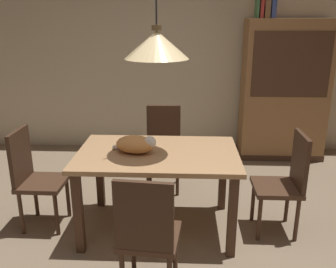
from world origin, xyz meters
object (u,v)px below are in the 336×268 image
(hutch_bookcase, at_px, (284,93))
(book_red_tall, at_px, (261,6))
(chair_far_back, at_px, (163,144))
(book_green_slim, at_px, (257,7))
(chair_left_side, at_px, (34,174))
(chair_right_side, at_px, (286,179))
(pendant_lamp, at_px, (157,44))
(chair_near_front, at_px, (147,233))
(book_brown_thick, at_px, (266,9))
(book_blue_wide, at_px, (272,8))
(dining_table, at_px, (158,163))
(cat_sleeping, at_px, (136,144))

(hutch_bookcase, height_order, book_red_tall, book_red_tall)
(chair_far_back, xyz_separation_m, book_green_slim, (1.12, 1.03, 1.47))
(chair_left_side, bearing_deg, chair_right_side, -0.03)
(pendant_lamp, bearing_deg, hutch_bookcase, 50.77)
(chair_near_front, xyz_separation_m, book_red_tall, (1.18, 2.78, 1.48))
(chair_right_side, bearing_deg, book_red_tall, 88.82)
(chair_near_front, xyz_separation_m, pendant_lamp, (0.01, 0.88, 1.15))
(chair_left_side, height_order, chair_right_side, same)
(chair_right_side, distance_m, book_brown_thick, 2.40)
(book_brown_thick, bearing_deg, chair_near_front, -114.05)
(chair_left_side, distance_m, book_brown_thick, 3.36)
(pendant_lamp, bearing_deg, chair_far_back, 90.12)
(chair_near_front, xyz_separation_m, book_blue_wide, (1.32, 2.78, 1.46))
(chair_left_side, xyz_separation_m, book_blue_wide, (2.44, 1.90, 1.46))
(chair_far_back, height_order, book_green_slim, book_green_slim)
(dining_table, relative_size, book_red_tall, 5.00)
(chair_left_side, xyz_separation_m, chair_near_front, (1.12, -0.88, 0.00))
(chair_near_front, relative_size, pendant_lamp, 0.72)
(dining_table, distance_m, book_red_tall, 2.61)
(cat_sleeping, bearing_deg, book_blue_wide, 52.36)
(book_brown_thick, bearing_deg, pendant_lamp, -122.94)
(dining_table, height_order, cat_sleeping, cat_sleeping)
(dining_table, xyz_separation_m, book_green_slim, (1.12, 1.91, 1.33))
(dining_table, distance_m, book_green_slim, 2.58)
(dining_table, relative_size, pendant_lamp, 1.08)
(chair_near_front, xyz_separation_m, cat_sleeping, (-0.17, 0.85, 0.32))
(dining_table, distance_m, chair_far_back, 0.89)
(dining_table, height_order, book_red_tall, book_red_tall)
(book_brown_thick, height_order, book_blue_wide, book_blue_wide)
(chair_right_side, bearing_deg, chair_far_back, 142.14)
(chair_near_front, height_order, hutch_bookcase, hutch_bookcase)
(book_red_tall, bearing_deg, book_green_slim, 180.00)
(hutch_bookcase, height_order, book_green_slim, book_green_slim)
(chair_near_front, distance_m, pendant_lamp, 1.45)
(chair_far_back, relative_size, hutch_bookcase, 0.50)
(pendant_lamp, bearing_deg, book_green_slim, 59.59)
(chair_near_front, relative_size, book_blue_wide, 3.88)
(chair_far_back, bearing_deg, dining_table, -89.88)
(book_blue_wide, bearing_deg, chair_left_side, -142.00)
(chair_far_back, bearing_deg, hutch_bookcase, 33.39)
(book_red_tall, distance_m, book_blue_wide, 0.14)
(chair_far_back, bearing_deg, cat_sleeping, -101.16)
(chair_right_side, bearing_deg, cat_sleeping, -178.88)
(chair_near_front, bearing_deg, pendant_lamp, 89.50)
(cat_sleeping, bearing_deg, chair_right_side, 1.12)
(hutch_bookcase, relative_size, book_brown_thick, 7.71)
(chair_right_side, height_order, pendant_lamp, pendant_lamp)
(book_brown_thick, bearing_deg, dining_table, -122.94)
(dining_table, relative_size, chair_left_side, 1.51)
(chair_right_side, xyz_separation_m, book_blue_wide, (0.18, 1.91, 1.46))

